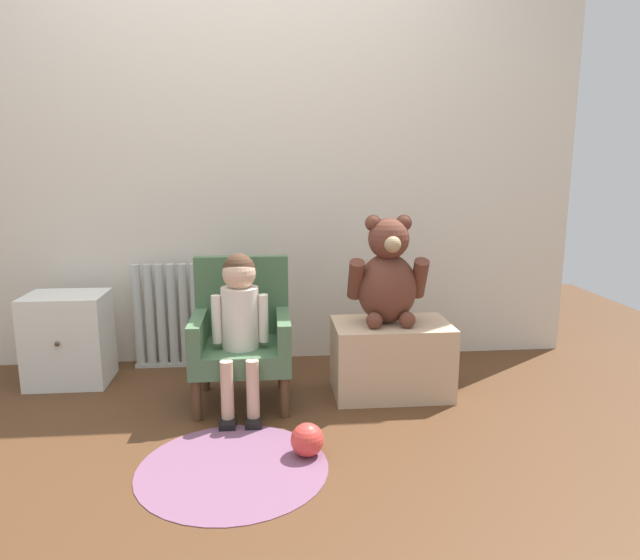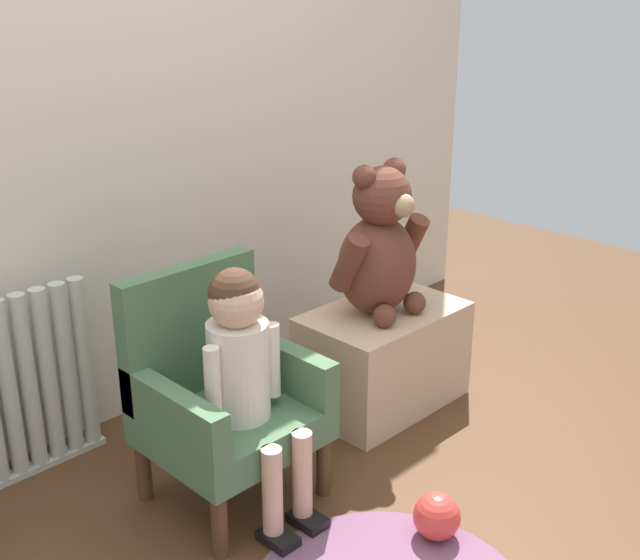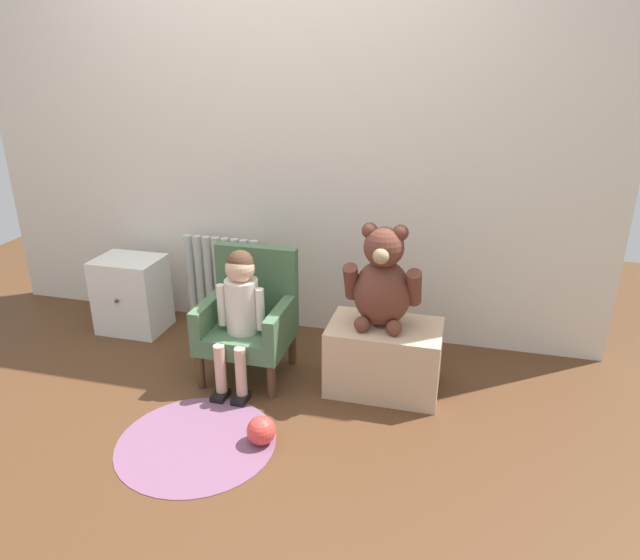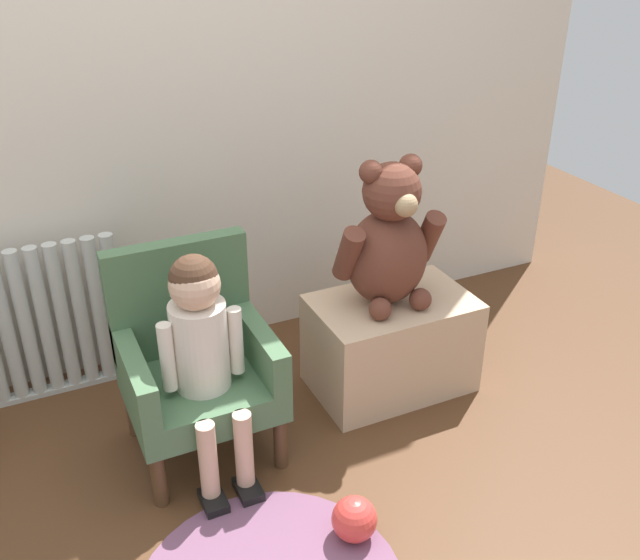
% 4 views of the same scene
% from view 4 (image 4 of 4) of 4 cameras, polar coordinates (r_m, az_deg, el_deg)
% --- Properties ---
extents(back_wall, '(3.80, 0.05, 2.40)m').
position_cam_4_polar(back_wall, '(2.53, -16.11, 18.02)').
color(back_wall, beige).
rests_on(back_wall, ground_plane).
extents(radiator, '(0.50, 0.05, 0.58)m').
position_cam_4_polar(radiator, '(2.68, -20.50, -3.11)').
color(radiator, '#BABFB8').
rests_on(radiator, ground_plane).
extents(child_armchair, '(0.45, 0.42, 0.68)m').
position_cam_4_polar(child_armchair, '(2.29, -10.00, -6.27)').
color(child_armchair, '#486B47').
rests_on(child_armchair, ground_plane).
extents(child_figure, '(0.25, 0.35, 0.72)m').
position_cam_4_polar(child_figure, '(2.12, -9.47, -4.57)').
color(child_figure, silver).
rests_on(child_figure, ground_plane).
extents(low_bench, '(0.56, 0.36, 0.36)m').
position_cam_4_polar(low_bench, '(2.61, 5.68, -5.08)').
color(low_bench, tan).
rests_on(low_bench, ground_plane).
extents(large_teddy_bear, '(0.38, 0.27, 0.52)m').
position_cam_4_polar(large_teddy_bear, '(2.40, 5.51, 3.06)').
color(large_teddy_bear, brown).
rests_on(large_teddy_bear, low_bench).
extents(toy_ball, '(0.13, 0.13, 0.13)m').
position_cam_4_polar(toy_ball, '(2.11, 2.77, -18.56)').
color(toy_ball, '#DB3D37').
rests_on(toy_ball, ground_plane).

